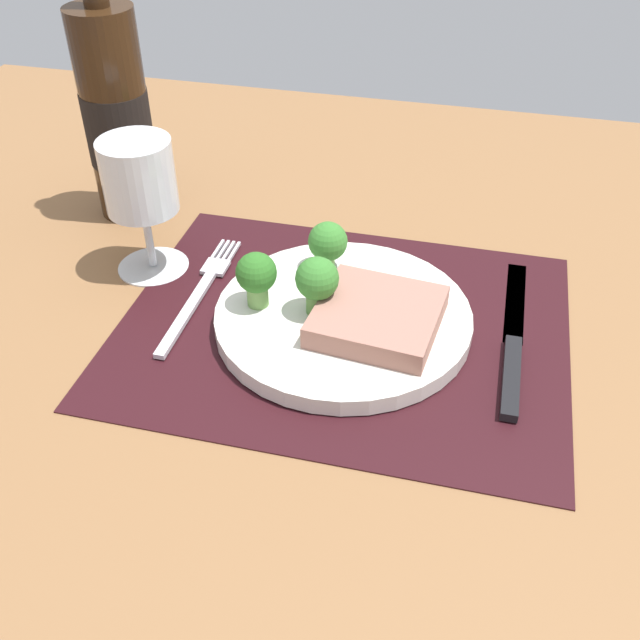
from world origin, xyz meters
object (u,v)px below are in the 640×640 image
(plate, at_px, (343,318))
(wine_bottle, at_px, (116,114))
(steak, at_px, (378,316))
(knife, at_px, (513,344))
(wine_glass, at_px, (140,185))
(fork, at_px, (200,292))

(plate, xyz_separation_m, wine_bottle, (-0.28, 0.16, 0.10))
(steak, height_order, knife, steak)
(knife, height_order, wine_glass, wine_glass)
(steak, bearing_deg, wine_bottle, 151.83)
(plate, relative_size, wine_bottle, 0.75)
(knife, bearing_deg, steak, -167.66)
(plate, height_order, wine_glass, wine_glass)
(steak, height_order, wine_glass, wine_glass)
(steak, bearing_deg, fork, 171.18)
(plate, xyz_separation_m, wine_glass, (-0.21, 0.05, 0.08))
(wine_bottle, bearing_deg, knife, -19.04)
(steak, xyz_separation_m, fork, (-0.18, 0.03, -0.02))
(plate, distance_m, steak, 0.04)
(knife, bearing_deg, fork, -178.32)
(plate, distance_m, knife, 0.15)
(plate, xyz_separation_m, knife, (0.15, 0.01, -0.00))
(plate, distance_m, wine_bottle, 0.34)
(plate, relative_size, wine_glass, 1.68)
(knife, relative_size, wine_bottle, 0.73)
(fork, bearing_deg, wine_bottle, 135.17)
(fork, distance_m, knife, 0.30)
(fork, bearing_deg, plate, -4.50)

